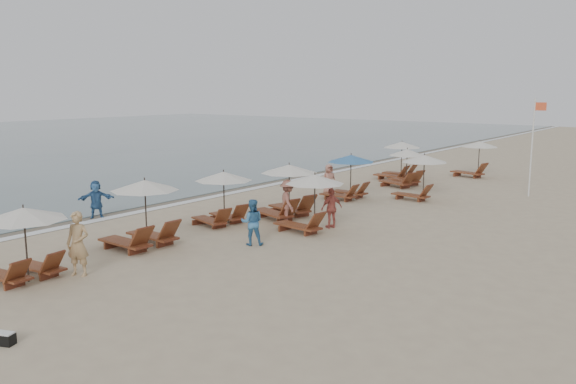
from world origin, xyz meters
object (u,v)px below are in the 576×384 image
Objects in this scene: lounger_station_2 at (220,196)px; lounger_station_4 at (347,176)px; lounger_station_1 at (141,216)px; inland_station_1 at (419,172)px; flag_pole_near at (533,143)px; inland_station_0 at (307,197)px; inland_station_2 at (474,156)px; lounger_station_3 at (284,193)px; duffel_bag at (3,338)px; beachgoer_mid_b at (288,202)px; beachgoer_far_b at (329,179)px; beachgoer_mid_a at (252,222)px; beachgoer_near at (78,244)px; lounger_station_0 at (22,241)px; waterline_walker at (96,199)px; beachgoer_far_a at (332,208)px; lounger_station_5 at (402,169)px; lounger_station_6 at (398,161)px.

lounger_station_4 is (1.10, 7.87, 0.01)m from lounger_station_2.
lounger_station_1 reaches higher than inland_station_1.
flag_pole_near is (4.08, 4.34, 1.31)m from inland_station_1.
inland_station_1 is (2.96, 1.84, 0.25)m from lounger_station_4.
inland_station_0 and inland_station_2 have the same top height.
lounger_station_3 is 13.95m from duffel_bag.
lounger_station_4 is 0.90× the size of inland_station_2.
beachgoer_mid_b is 7.05m from beachgoer_far_b.
beachgoer_mid_a is at bearing -128.69° from beachgoer_far_b.
inland_station_1 and inland_station_2 have the same top height.
lounger_station_1 reaches higher than duffel_bag.
beachgoer_far_b is at bearing 104.98° from lounger_station_3.
flag_pole_near reaches higher than inland_station_0.
duffel_bag is at bearing -69.53° from lounger_station_2.
inland_station_0 is 0.55× the size of flag_pole_near.
flag_pole_near is at bearing 41.32° from lounger_station_4.
inland_station_0 reaches higher than beachgoer_near.
lounger_station_0 is 1.60× the size of waterline_walker.
beachgoer_near is at bearing -95.48° from waterline_walker.
beachgoer_far_a is (0.41, -16.76, -0.53)m from inland_station_2.
beachgoer_far_a is 12.76m from flag_pole_near.
lounger_station_0 is 27.64m from inland_station_2.
flag_pole_near reaches higher than beachgoer_near.
lounger_station_1 is 1.51× the size of beachgoer_mid_b.
lounger_station_3 is (0.99, 6.73, -0.03)m from lounger_station_1.
inland_station_0 is at bearing 10.28° from beachgoer_far_a.
beachgoer_mid_a is 10.64m from beachgoer_far_b.
inland_station_0 is (3.56, 0.98, 0.21)m from lounger_station_2.
lounger_station_5 reaches higher than beachgoer_near.
duffel_bag is at bearing -134.37° from beachgoer_far_b.
waterline_walker is at bearing -35.11° from beachgoer_mid_a.
lounger_station_3 is at bearing 85.80° from lounger_station_0.
lounger_station_0 is at bearing -96.28° from inland_station_2.
inland_station_1 is 0.53× the size of flag_pole_near.
beachgoer_far_b is 2.88× the size of duffel_bag.
inland_station_0 is at bearing 15.46° from lounger_station_2.
lounger_station_4 is 7.55m from lounger_station_6.
lounger_station_1 is at bearing 82.66° from beachgoer_near.
lounger_station_4 is at bearing 65.32° from beachgoer_near.
beachgoer_near is (1.01, -3.11, -0.15)m from lounger_station_1.
lounger_station_5 is 16.69m from waterline_walker.
lounger_station_5 is 0.51× the size of flag_pole_near.
lounger_station_2 is at bearing -120.08° from flag_pole_near.
lounger_station_1 is 6.25m from beachgoer_mid_b.
waterline_walker is (-6.32, -4.76, -0.28)m from lounger_station_3.
beachgoer_mid_a is at bearing -28.32° from lounger_station_2.
lounger_station_1 is 1.42× the size of beachgoer_near.
inland_station_0 is at bearing -76.44° from lounger_station_6.
lounger_station_5 is 1.33× the size of beachgoer_near.
lounger_station_4 is 1.62× the size of beachgoer_far_b.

